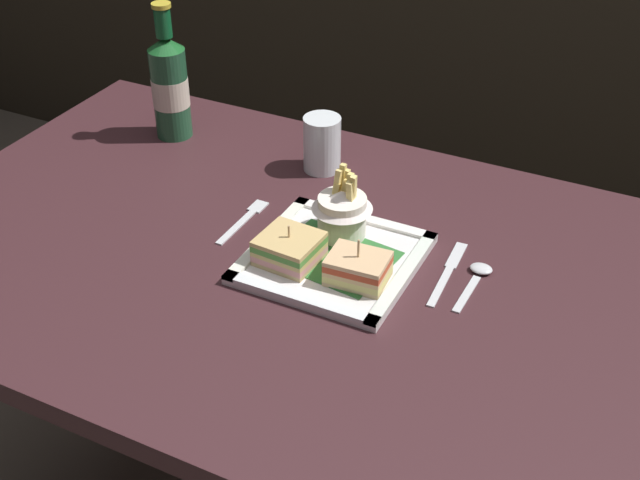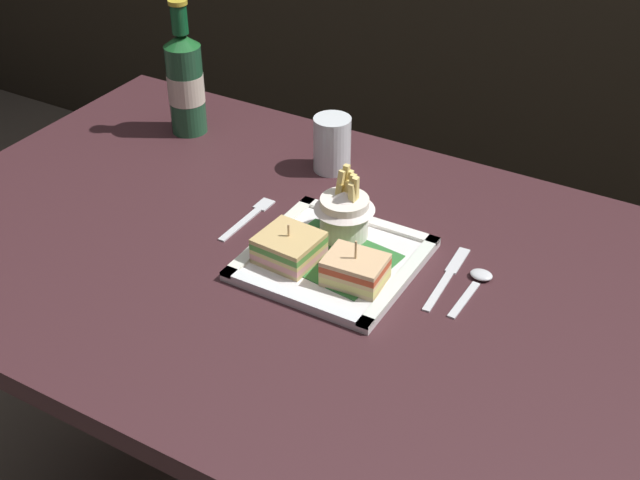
{
  "view_description": "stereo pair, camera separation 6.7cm",
  "coord_description": "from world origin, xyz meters",
  "px_view_note": "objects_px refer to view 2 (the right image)",
  "views": [
    {
      "loc": [
        0.49,
        -0.95,
        1.54
      ],
      "look_at": [
        0.02,
        0.01,
        0.8
      ],
      "focal_mm": 47.18,
      "sensor_mm": 36.0,
      "label": 1
    },
    {
      "loc": [
        0.55,
        -0.91,
        1.54
      ],
      "look_at": [
        0.02,
        0.01,
        0.8
      ],
      "focal_mm": 47.18,
      "sensor_mm": 36.0,
      "label": 2
    }
  ],
  "objects_px": {
    "fries_cup": "(345,209)",
    "water_glass": "(332,148)",
    "dining_table": "(307,327)",
    "spoon": "(477,281)",
    "sandwich_half_right": "(355,270)",
    "fork": "(250,217)",
    "square_plate": "(333,259)",
    "sandwich_half_left": "(289,247)",
    "knife": "(448,275)",
    "beer_bottle": "(185,81)"
  },
  "relations": [
    {
      "from": "sandwich_half_left",
      "to": "sandwich_half_right",
      "type": "height_order",
      "value": "sandwich_half_right"
    },
    {
      "from": "water_glass",
      "to": "fork",
      "type": "height_order",
      "value": "water_glass"
    },
    {
      "from": "water_glass",
      "to": "dining_table",
      "type": "bearing_deg",
      "value": -68.52
    },
    {
      "from": "knife",
      "to": "spoon",
      "type": "bearing_deg",
      "value": 5.68
    },
    {
      "from": "sandwich_half_left",
      "to": "dining_table",
      "type": "bearing_deg",
      "value": 55.03
    },
    {
      "from": "fork",
      "to": "spoon",
      "type": "distance_m",
      "value": 0.4
    },
    {
      "from": "dining_table",
      "to": "sandwich_half_right",
      "type": "distance_m",
      "value": 0.2
    },
    {
      "from": "water_glass",
      "to": "spoon",
      "type": "bearing_deg",
      "value": -28.16
    },
    {
      "from": "water_glass",
      "to": "spoon",
      "type": "distance_m",
      "value": 0.41
    },
    {
      "from": "square_plate",
      "to": "water_glass",
      "type": "bearing_deg",
      "value": 119.85
    },
    {
      "from": "dining_table",
      "to": "fork",
      "type": "height_order",
      "value": "fork"
    },
    {
      "from": "fries_cup",
      "to": "dining_table",
      "type": "bearing_deg",
      "value": -108.96
    },
    {
      "from": "sandwich_half_left",
      "to": "fries_cup",
      "type": "relative_size",
      "value": 0.81
    },
    {
      "from": "dining_table",
      "to": "beer_bottle",
      "type": "distance_m",
      "value": 0.56
    },
    {
      "from": "sandwich_half_left",
      "to": "fries_cup",
      "type": "distance_m",
      "value": 0.11
    },
    {
      "from": "sandwich_half_left",
      "to": "spoon",
      "type": "relative_size",
      "value": 0.75
    },
    {
      "from": "sandwich_half_left",
      "to": "fries_cup",
      "type": "xyz_separation_m",
      "value": [
        0.04,
        0.1,
        0.03
      ]
    },
    {
      "from": "sandwich_half_left",
      "to": "knife",
      "type": "xyz_separation_m",
      "value": [
        0.23,
        0.09,
        -0.03
      ]
    },
    {
      "from": "sandwich_half_left",
      "to": "spoon",
      "type": "height_order",
      "value": "sandwich_half_left"
    },
    {
      "from": "beer_bottle",
      "to": "fries_cup",
      "type": "bearing_deg",
      "value": -22.13
    },
    {
      "from": "sandwich_half_left",
      "to": "knife",
      "type": "height_order",
      "value": "sandwich_half_left"
    },
    {
      "from": "beer_bottle",
      "to": "water_glass",
      "type": "height_order",
      "value": "beer_bottle"
    },
    {
      "from": "fries_cup",
      "to": "spoon",
      "type": "bearing_deg",
      "value": -0.03
    },
    {
      "from": "fork",
      "to": "knife",
      "type": "height_order",
      "value": "same"
    },
    {
      "from": "sandwich_half_right",
      "to": "water_glass",
      "type": "relative_size",
      "value": 0.89
    },
    {
      "from": "square_plate",
      "to": "sandwich_half_left",
      "type": "xyz_separation_m",
      "value": [
        -0.06,
        -0.04,
        0.03
      ]
    },
    {
      "from": "water_glass",
      "to": "knife",
      "type": "distance_m",
      "value": 0.37
    },
    {
      "from": "square_plate",
      "to": "beer_bottle",
      "type": "relative_size",
      "value": 0.95
    },
    {
      "from": "fries_cup",
      "to": "fork",
      "type": "bearing_deg",
      "value": -173.31
    },
    {
      "from": "beer_bottle",
      "to": "spoon",
      "type": "height_order",
      "value": "beer_bottle"
    },
    {
      "from": "dining_table",
      "to": "square_plate",
      "type": "distance_m",
      "value": 0.15
    },
    {
      "from": "fries_cup",
      "to": "water_glass",
      "type": "relative_size",
      "value": 1.12
    },
    {
      "from": "spoon",
      "to": "sandwich_half_left",
      "type": "bearing_deg",
      "value": -159.95
    },
    {
      "from": "fork",
      "to": "fries_cup",
      "type": "bearing_deg",
      "value": 6.69
    },
    {
      "from": "water_glass",
      "to": "beer_bottle",
      "type": "bearing_deg",
      "value": -178.46
    },
    {
      "from": "sandwich_half_left",
      "to": "knife",
      "type": "relative_size",
      "value": 0.54
    },
    {
      "from": "square_plate",
      "to": "knife",
      "type": "xyz_separation_m",
      "value": [
        0.17,
        0.06,
        -0.0
      ]
    },
    {
      "from": "square_plate",
      "to": "fork",
      "type": "relative_size",
      "value": 1.75
    },
    {
      "from": "square_plate",
      "to": "water_glass",
      "type": "xyz_separation_m",
      "value": [
        -0.15,
        0.25,
        0.04
      ]
    },
    {
      "from": "fork",
      "to": "sandwich_half_right",
      "type": "bearing_deg",
      "value": -18.01
    },
    {
      "from": "dining_table",
      "to": "square_plate",
      "type": "relative_size",
      "value": 5.45
    },
    {
      "from": "sandwich_half_right",
      "to": "fries_cup",
      "type": "relative_size",
      "value": 0.79
    },
    {
      "from": "fries_cup",
      "to": "spoon",
      "type": "distance_m",
      "value": 0.24
    },
    {
      "from": "sandwich_half_right",
      "to": "sandwich_half_left",
      "type": "bearing_deg",
      "value": 180.0
    },
    {
      "from": "fork",
      "to": "spoon",
      "type": "xyz_separation_m",
      "value": [
        0.4,
        0.02,
        0.0
      ]
    },
    {
      "from": "beer_bottle",
      "to": "square_plate",
      "type": "bearing_deg",
      "value": -27.77
    },
    {
      "from": "beer_bottle",
      "to": "fork",
      "type": "height_order",
      "value": "beer_bottle"
    },
    {
      "from": "dining_table",
      "to": "water_glass",
      "type": "height_order",
      "value": "water_glass"
    },
    {
      "from": "dining_table",
      "to": "sandwich_half_right",
      "type": "relative_size",
      "value": 14.93
    },
    {
      "from": "square_plate",
      "to": "sandwich_half_right",
      "type": "distance_m",
      "value": 0.07
    }
  ]
}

